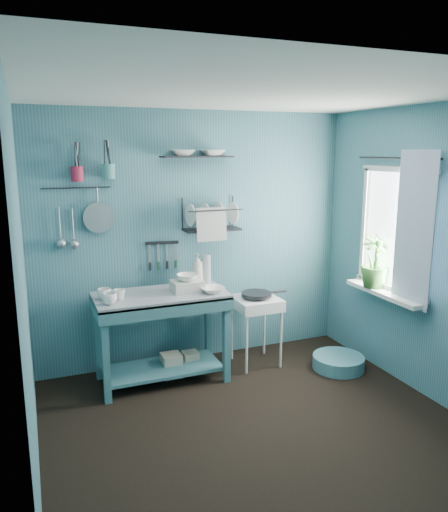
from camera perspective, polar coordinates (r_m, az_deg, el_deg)
name	(u,v)px	position (r m, az deg, el deg)	size (l,w,h in m)	color
floor	(258,428)	(4.11, 3.94, -19.05)	(3.20, 3.20, 0.00)	black
ceiling	(264,92)	(3.54, 4.55, 18.13)	(3.20, 3.20, 0.00)	silver
wall_back	(195,239)	(4.99, -3.29, 1.96)	(3.20, 3.20, 0.00)	#386874
wall_front	(405,347)	(2.43, 20.01, -9.70)	(3.20, 3.20, 0.00)	#386874
wall_left	(24,296)	(3.28, -21.86, -4.24)	(3.00, 3.00, 0.00)	#386874
wall_right	(432,256)	(4.55, 22.69, 0.04)	(3.00, 3.00, 0.00)	#386874
work_counter	(162,337)	(4.71, -7.13, -9.22)	(1.19, 0.60, 0.85)	#376C74
mug_left	(110,299)	(4.32, -12.94, -4.79)	(0.12, 0.12, 0.10)	white
mug_mid	(119,295)	(4.43, -11.86, -4.35)	(0.10, 0.10, 0.09)	white
mug_right	(104,294)	(4.47, -13.52, -4.25)	(0.12, 0.12, 0.10)	white
wash_tub	(187,286)	(4.60, -4.20, -3.43)	(0.28, 0.22, 0.10)	beige
tub_bowl	(187,277)	(4.58, -4.22, -2.46)	(0.20, 0.20, 0.06)	white
soap_bottle	(197,269)	(4.83, -3.08, -1.46)	(0.12, 0.12, 0.30)	beige
water_bottle	(206,268)	(4.88, -2.05, -1.41)	(0.09, 0.09, 0.28)	#9DA9AF
counter_bowl	(213,290)	(4.55, -1.30, -3.89)	(0.22, 0.22, 0.05)	white
hotplate_stand	(256,331)	(5.07, 3.68, -8.52)	(0.43, 0.43, 0.69)	silver
frying_pan	(257,294)	(4.95, 3.74, -4.38)	(0.30, 0.30, 0.04)	black
knife_strip	(162,243)	(4.87, -7.09, 1.51)	(0.32, 0.02, 0.03)	black
dish_rack	(212,214)	(4.87, -1.40, 4.80)	(0.55, 0.24, 0.32)	black
upper_shelf	(197,157)	(4.82, -3.08, 11.27)	(0.70, 0.18, 0.01)	black
shelf_bowl_left	(183,161)	(4.78, -4.73, 10.81)	(0.23, 0.23, 0.06)	white
shelf_bowl_right	(213,161)	(4.87, -1.32, 10.82)	(0.23, 0.23, 0.06)	white
utensil_cup_magenta	(77,174)	(4.61, -16.46, 8.98)	(0.11, 0.11, 0.13)	maroon
utensil_cup_teal	(109,171)	(4.64, -13.04, 9.42)	(0.11, 0.11, 0.13)	teal
colander	(99,218)	(4.69, -14.14, 4.28)	(0.28, 0.28, 0.03)	#979B9F
ladle_outer	(60,224)	(4.68, -18.27, 3.49)	(0.01, 0.01, 0.30)	#979B9F
ladle_inner	(73,225)	(4.69, -16.89, 3.39)	(0.01, 0.01, 0.30)	#979B9F
hook_rail	(76,188)	(4.67, -16.52, 7.47)	(0.01, 0.01, 0.60)	black
window_glass	(396,230)	(4.84, 19.02, 2.80)	(1.10, 1.10, 0.00)	white
windowsill	(384,293)	(4.91, 17.79, -4.06)	(0.16, 0.95, 0.04)	silver
curtain	(414,230)	(4.57, 20.87, 2.79)	(1.35, 1.35, 0.00)	silver
curtain_rod	(397,158)	(4.75, 19.14, 10.53)	(0.02, 0.02, 1.05)	black
potted_plant	(375,262)	(4.96, 16.88, -0.64)	(0.28, 0.28, 0.50)	#35692A
storage_tin_large	(171,365)	(4.90, -6.02, -12.30)	(0.18, 0.18, 0.22)	gray
storage_tin_small	(190,362)	(4.98, -3.85, -11.96)	(0.15, 0.15, 0.20)	gray
floor_basin	(338,362)	(5.17, 12.94, -11.74)	(0.51, 0.51, 0.13)	teal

